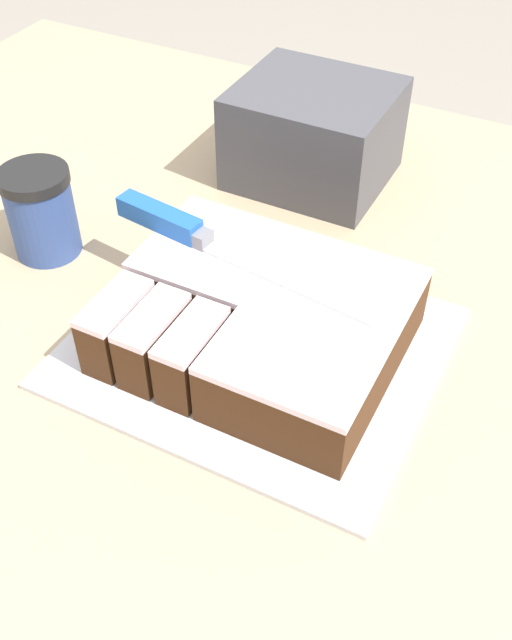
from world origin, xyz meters
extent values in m
cube|color=tan|center=(0.00, 0.00, 0.48)|extent=(1.40, 1.10, 0.96)
cube|color=silver|center=(0.03, -0.02, 0.96)|extent=(0.35, 0.30, 0.01)
cube|color=#472814|center=(0.03, 0.03, 1.00)|extent=(0.27, 0.13, 0.06)
cube|color=white|center=(0.03, 0.03, 1.03)|extent=(0.27, 0.13, 0.01)
cube|color=#472814|center=(0.09, -0.08, 1.00)|extent=(0.14, 0.09, 0.06)
cube|color=white|center=(0.09, -0.08, 1.03)|extent=(0.14, 0.09, 0.01)
cube|color=#472814|center=(-0.08, -0.09, 1.00)|extent=(0.04, 0.08, 0.06)
cube|color=white|center=(-0.08, -0.09, 1.03)|extent=(0.04, 0.08, 0.01)
cube|color=#472814|center=(-0.04, -0.09, 1.00)|extent=(0.04, 0.08, 0.06)
cube|color=white|center=(-0.04, -0.09, 1.03)|extent=(0.04, 0.08, 0.01)
cube|color=#472814|center=(0.00, -0.09, 1.00)|extent=(0.04, 0.08, 0.06)
cube|color=white|center=(0.00, -0.09, 1.03)|extent=(0.04, 0.08, 0.01)
cube|color=silver|center=(0.04, 0.01, 1.04)|extent=(0.21, 0.05, 0.00)
cube|color=slate|center=(-0.05, 0.02, 1.04)|extent=(0.02, 0.02, 0.02)
cube|color=#1E59B2|center=(-0.11, 0.03, 1.04)|extent=(0.10, 0.03, 0.02)
cylinder|color=#334C8C|center=(-0.26, 0.02, 1.00)|extent=(0.07, 0.07, 0.09)
cylinder|color=black|center=(-0.26, 0.02, 1.06)|extent=(0.08, 0.08, 0.01)
cube|color=#47474C|center=(-0.05, 0.30, 1.02)|extent=(0.19, 0.17, 0.12)
camera|label=1|loc=(0.27, -0.48, 1.50)|focal=42.00mm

